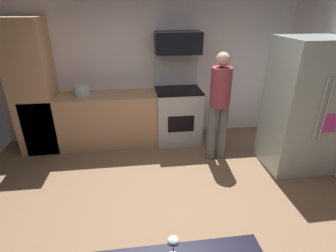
{
  "coord_description": "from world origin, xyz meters",
  "views": [
    {
      "loc": [
        -0.32,
        -2.25,
        2.24
      ],
      "look_at": [
        0.02,
        0.3,
        1.05
      ],
      "focal_mm": 27.89,
      "sensor_mm": 36.0,
      "label": 1
    }
  ],
  "objects_px": {
    "refrigerator": "(303,107)",
    "stock_pot": "(81,90)",
    "wine_glass_mid": "(173,242)",
    "microwave": "(178,43)",
    "person_cook": "(219,103)",
    "oven_range": "(178,113)"
  },
  "relations": [
    {
      "from": "microwave",
      "to": "stock_pot",
      "type": "bearing_deg",
      "value": -177.12
    },
    {
      "from": "person_cook",
      "to": "wine_glass_mid",
      "type": "height_order",
      "value": "person_cook"
    },
    {
      "from": "wine_glass_mid",
      "to": "stock_pot",
      "type": "distance_m",
      "value": 3.34
    },
    {
      "from": "refrigerator",
      "to": "person_cook",
      "type": "relative_size",
      "value": 1.13
    },
    {
      "from": "microwave",
      "to": "refrigerator",
      "type": "height_order",
      "value": "refrigerator"
    },
    {
      "from": "stock_pot",
      "to": "refrigerator",
      "type": "bearing_deg",
      "value": -18.3
    },
    {
      "from": "refrigerator",
      "to": "wine_glass_mid",
      "type": "relative_size",
      "value": 12.51
    },
    {
      "from": "person_cook",
      "to": "stock_pot",
      "type": "height_order",
      "value": "person_cook"
    },
    {
      "from": "oven_range",
      "to": "stock_pot",
      "type": "height_order",
      "value": "oven_range"
    },
    {
      "from": "refrigerator",
      "to": "person_cook",
      "type": "distance_m",
      "value": 1.17
    },
    {
      "from": "refrigerator",
      "to": "stock_pot",
      "type": "xyz_separation_m",
      "value": [
        -3.21,
        1.06,
        0.05
      ]
    },
    {
      "from": "person_cook",
      "to": "wine_glass_mid",
      "type": "relative_size",
      "value": 11.09
    },
    {
      "from": "microwave",
      "to": "person_cook",
      "type": "xyz_separation_m",
      "value": [
        0.5,
        -0.81,
        -0.76
      ]
    },
    {
      "from": "oven_range",
      "to": "microwave",
      "type": "relative_size",
      "value": 2.06
    },
    {
      "from": "microwave",
      "to": "wine_glass_mid",
      "type": "height_order",
      "value": "microwave"
    },
    {
      "from": "stock_pot",
      "to": "wine_glass_mid",
      "type": "bearing_deg",
      "value": -72.01
    },
    {
      "from": "refrigerator",
      "to": "wine_glass_mid",
      "type": "distance_m",
      "value": 3.03
    },
    {
      "from": "refrigerator",
      "to": "wine_glass_mid",
      "type": "height_order",
      "value": "refrigerator"
    },
    {
      "from": "refrigerator",
      "to": "stock_pot",
      "type": "height_order",
      "value": "refrigerator"
    },
    {
      "from": "microwave",
      "to": "person_cook",
      "type": "bearing_deg",
      "value": -58.54
    },
    {
      "from": "microwave",
      "to": "refrigerator",
      "type": "distance_m",
      "value": 2.12
    },
    {
      "from": "oven_range",
      "to": "person_cook",
      "type": "relative_size",
      "value": 0.91
    }
  ]
}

